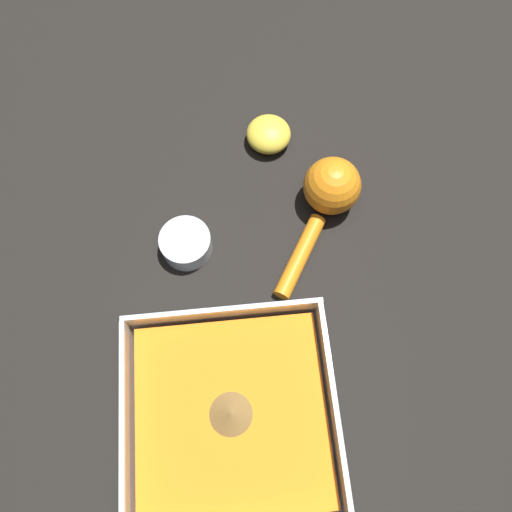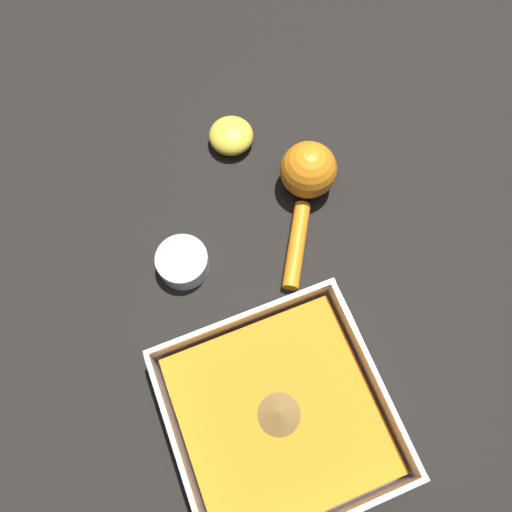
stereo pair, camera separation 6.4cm
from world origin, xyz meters
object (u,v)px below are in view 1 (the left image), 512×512
at_px(spice_bowl, 186,244).
at_px(lemon_half, 269,134).
at_px(square_dish, 231,415).
at_px(lemon_squeezer, 328,194).

xyz_separation_m(spice_bowl, lemon_half, (-0.13, -0.16, 0.00)).
distance_m(spice_bowl, lemon_half, 0.20).
height_order(spice_bowl, lemon_half, lemon_half).
relative_size(square_dish, spice_bowl, 3.53).
bearing_deg(lemon_squeezer, square_dish, -178.46).
xyz_separation_m(square_dish, lemon_squeezer, (-0.15, -0.27, 0.02)).
bearing_deg(lemon_squeezer, spice_bowl, 134.20).
distance_m(spice_bowl, lemon_squeezer, 0.20).
xyz_separation_m(square_dish, lemon_half, (-0.08, -0.38, -0.00)).
distance_m(square_dish, lemon_squeezer, 0.31).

